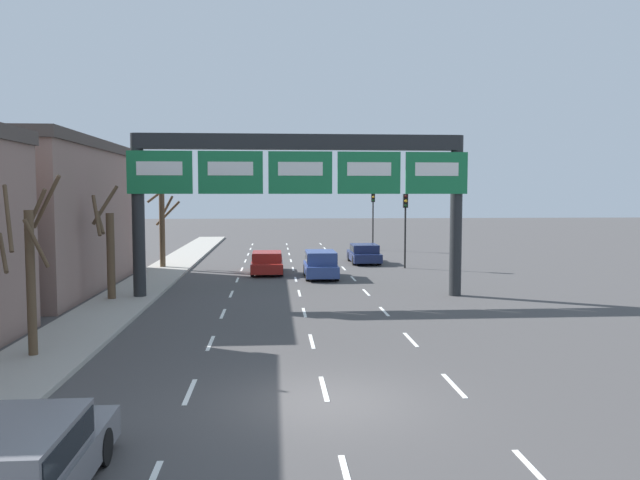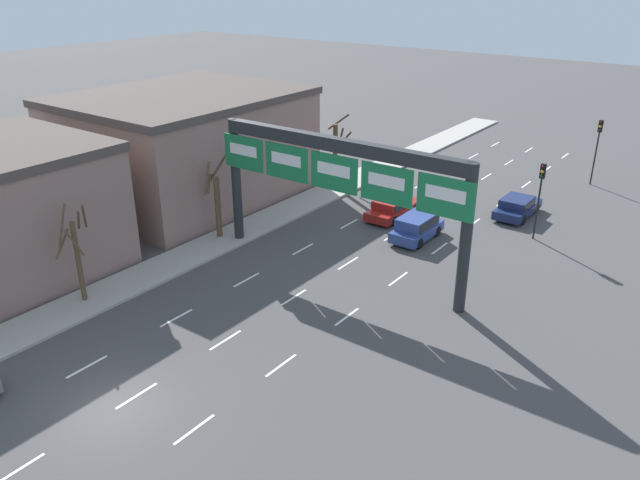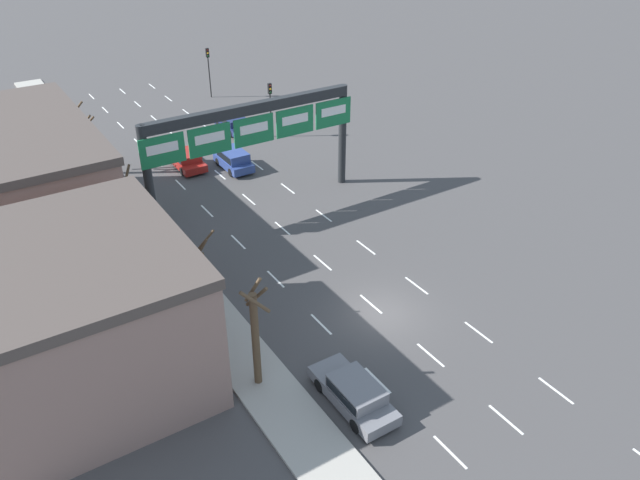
{
  "view_description": "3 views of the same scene",
  "coord_description": "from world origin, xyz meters",
  "px_view_note": "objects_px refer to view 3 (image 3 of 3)",
  "views": [
    {
      "loc": [
        -1.22,
        -14.15,
        4.83
      ],
      "look_at": [
        0.81,
        13.25,
        2.81
      ],
      "focal_mm": 35.0,
      "sensor_mm": 36.0,
      "label": 1
    },
    {
      "loc": [
        17.84,
        -10.89,
        15.64
      ],
      "look_at": [
        0.82,
        12.17,
        3.04
      ],
      "focal_mm": 35.0,
      "sensor_mm": 36.0,
      "label": 2
    },
    {
      "loc": [
        -17.36,
        -20.97,
        21.03
      ],
      "look_at": [
        -2.56,
        2.28,
        4.36
      ],
      "focal_mm": 35.0,
      "sensor_mm": 36.0,
      "label": 3
    }
  ],
  "objects_px": {
    "tree_bare_third": "(136,209)",
    "traffic_light_near_gantry": "(270,99)",
    "car_red": "(186,159)",
    "tree_bare_closest": "(204,280)",
    "tree_bare_second": "(86,139)",
    "car_grey": "(355,392)",
    "car_navy": "(234,123)",
    "tree_bare_furthest": "(255,333)",
    "sign_gantry": "(252,131)",
    "suv_blue": "(233,159)",
    "traffic_light_mid_block": "(208,63)"
  },
  "relations": [
    {
      "from": "tree_bare_second",
      "to": "traffic_light_near_gantry",
      "type": "bearing_deg",
      "value": -3.27
    },
    {
      "from": "car_grey",
      "to": "tree_bare_furthest",
      "type": "bearing_deg",
      "value": 130.69
    },
    {
      "from": "car_grey",
      "to": "car_navy",
      "type": "bearing_deg",
      "value": 73.1
    },
    {
      "from": "suv_blue",
      "to": "tree_bare_third",
      "type": "distance_m",
      "value": 12.48
    },
    {
      "from": "traffic_light_near_gantry",
      "to": "traffic_light_mid_block",
      "type": "distance_m",
      "value": 13.15
    },
    {
      "from": "tree_bare_second",
      "to": "suv_blue",
      "type": "bearing_deg",
      "value": -28.29
    },
    {
      "from": "car_grey",
      "to": "sign_gantry",
      "type": "bearing_deg",
      "value": 75.18
    },
    {
      "from": "tree_bare_closest",
      "to": "tree_bare_second",
      "type": "xyz_separation_m",
      "value": [
        -0.11,
        22.41,
        0.09
      ]
    },
    {
      "from": "traffic_light_near_gantry",
      "to": "traffic_light_mid_block",
      "type": "height_order",
      "value": "traffic_light_mid_block"
    },
    {
      "from": "traffic_light_near_gantry",
      "to": "tree_bare_furthest",
      "type": "relative_size",
      "value": 0.85
    },
    {
      "from": "sign_gantry",
      "to": "tree_bare_furthest",
      "type": "height_order",
      "value": "sign_gantry"
    },
    {
      "from": "sign_gantry",
      "to": "traffic_light_near_gantry",
      "type": "bearing_deg",
      "value": 56.57
    },
    {
      "from": "tree_bare_furthest",
      "to": "traffic_light_near_gantry",
      "type": "bearing_deg",
      "value": 60.17
    },
    {
      "from": "tree_bare_second",
      "to": "sign_gantry",
      "type": "bearing_deg",
      "value": -54.97
    },
    {
      "from": "car_red",
      "to": "tree_bare_second",
      "type": "xyz_separation_m",
      "value": [
        -6.75,
        2.94,
        2.13
      ]
    },
    {
      "from": "car_red",
      "to": "traffic_light_mid_block",
      "type": "height_order",
      "value": "traffic_light_mid_block"
    },
    {
      "from": "car_red",
      "to": "traffic_light_mid_block",
      "type": "relative_size",
      "value": 0.94
    },
    {
      "from": "car_navy",
      "to": "car_grey",
      "type": "bearing_deg",
      "value": -106.9
    },
    {
      "from": "car_grey",
      "to": "tree_bare_closest",
      "type": "bearing_deg",
      "value": 109.35
    },
    {
      "from": "car_red",
      "to": "traffic_light_near_gantry",
      "type": "distance_m",
      "value": 9.6
    },
    {
      "from": "tree_bare_furthest",
      "to": "tree_bare_closest",
      "type": "bearing_deg",
      "value": 91.43
    },
    {
      "from": "tree_bare_closest",
      "to": "traffic_light_mid_block",
      "type": "bearing_deg",
      "value": 65.78
    },
    {
      "from": "traffic_light_near_gantry",
      "to": "traffic_light_mid_block",
      "type": "bearing_deg",
      "value": 90.09
    },
    {
      "from": "suv_blue",
      "to": "tree_bare_furthest",
      "type": "xyz_separation_m",
      "value": [
        -9.61,
        -22.58,
        2.17
      ]
    },
    {
      "from": "traffic_light_near_gantry",
      "to": "car_grey",
      "type": "bearing_deg",
      "value": -112.21
    },
    {
      "from": "sign_gantry",
      "to": "car_grey",
      "type": "distance_m",
      "value": 20.69
    },
    {
      "from": "car_red",
      "to": "tree_bare_closest",
      "type": "xyz_separation_m",
      "value": [
        -6.64,
        -19.46,
        2.04
      ]
    },
    {
      "from": "car_navy",
      "to": "tree_bare_third",
      "type": "relative_size",
      "value": 0.87
    },
    {
      "from": "tree_bare_third",
      "to": "car_navy",
      "type": "bearing_deg",
      "value": 47.08
    },
    {
      "from": "suv_blue",
      "to": "tree_bare_second",
      "type": "height_order",
      "value": "tree_bare_second"
    },
    {
      "from": "car_grey",
      "to": "suv_blue",
      "type": "bearing_deg",
      "value": 75.83
    },
    {
      "from": "traffic_light_mid_block",
      "to": "tree_bare_furthest",
      "type": "distance_m",
      "value": 43.01
    },
    {
      "from": "sign_gantry",
      "to": "car_navy",
      "type": "xyz_separation_m",
      "value": [
        5.08,
        14.2,
        -5.0
      ]
    },
    {
      "from": "car_grey",
      "to": "suv_blue",
      "type": "xyz_separation_m",
      "value": [
        6.59,
        26.09,
        0.13
      ]
    },
    {
      "from": "sign_gantry",
      "to": "tree_bare_closest",
      "type": "height_order",
      "value": "sign_gantry"
    },
    {
      "from": "sign_gantry",
      "to": "car_navy",
      "type": "distance_m",
      "value": 15.89
    },
    {
      "from": "traffic_light_near_gantry",
      "to": "tree_bare_closest",
      "type": "xyz_separation_m",
      "value": [
        -15.61,
        -21.51,
        -0.69
      ]
    },
    {
      "from": "car_navy",
      "to": "suv_blue",
      "type": "height_order",
      "value": "suv_blue"
    },
    {
      "from": "car_navy",
      "to": "traffic_light_near_gantry",
      "type": "relative_size",
      "value": 0.91
    },
    {
      "from": "suv_blue",
      "to": "tree_bare_furthest",
      "type": "distance_m",
      "value": 24.63
    },
    {
      "from": "sign_gantry",
      "to": "tree_bare_third",
      "type": "distance_m",
      "value": 9.21
    },
    {
      "from": "suv_blue",
      "to": "tree_bare_second",
      "type": "distance_m",
      "value": 11.37
    },
    {
      "from": "car_navy",
      "to": "tree_bare_closest",
      "type": "xyz_separation_m",
      "value": [
        -13.37,
        -24.63,
        2.04
      ]
    },
    {
      "from": "sign_gantry",
      "to": "car_navy",
      "type": "height_order",
      "value": "sign_gantry"
    },
    {
      "from": "car_navy",
      "to": "tree_bare_furthest",
      "type": "xyz_separation_m",
      "value": [
        -13.23,
        -30.1,
        2.31
      ]
    },
    {
      "from": "car_navy",
      "to": "suv_blue",
      "type": "bearing_deg",
      "value": -115.71
    },
    {
      "from": "tree_bare_second",
      "to": "tree_bare_third",
      "type": "bearing_deg",
      "value": -90.96
    },
    {
      "from": "car_navy",
      "to": "tree_bare_third",
      "type": "bearing_deg",
      "value": -132.92
    },
    {
      "from": "tree_bare_third",
      "to": "traffic_light_near_gantry",
      "type": "bearing_deg",
      "value": 36.07
    },
    {
      "from": "traffic_light_mid_block",
      "to": "tree_bare_second",
      "type": "relative_size",
      "value": 0.93
    }
  ]
}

